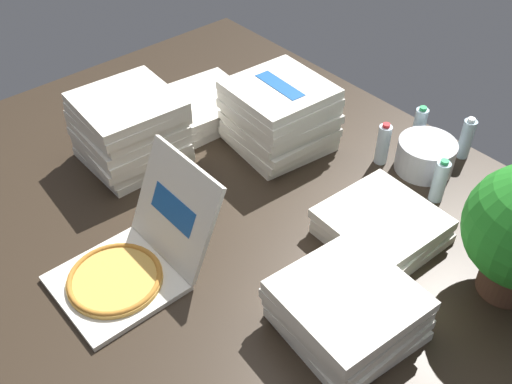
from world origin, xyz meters
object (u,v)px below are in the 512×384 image
object	(u,v)px
pizza_stack_left_near	(347,309)
ice_bucket	(425,156)
pizza_stack_center_near	(130,130)
water_bottle_0	(383,144)
open_pizza_box	(132,261)
pizza_stack_left_mid	(205,106)
water_bottle_1	(419,127)
pizza_stack_center_far	(382,226)
water_bottle_3	(466,138)
water_bottle_2	(440,181)
pizza_stack_right_near	(280,117)

from	to	relation	value
pizza_stack_left_near	ice_bucket	size ratio (longest dim) A/B	1.76
pizza_stack_center_near	water_bottle_0	xyz separation A→B (m)	(0.77, 0.85, -0.06)
open_pizza_box	pizza_stack_left_mid	bearing A→B (deg)	128.51
water_bottle_1	ice_bucket	bearing A→B (deg)	-42.67
pizza_stack_center_far	water_bottle_1	world-z (taller)	water_bottle_1
water_bottle_1	water_bottle_3	bearing A→B (deg)	24.27
pizza_stack_center_near	ice_bucket	world-z (taller)	pizza_stack_center_near
pizza_stack_center_near	water_bottle_0	size ratio (longest dim) A/B	2.16
pizza_stack_left_mid	pizza_stack_center_near	bearing A→B (deg)	-82.30
water_bottle_2	water_bottle_0	bearing A→B (deg)	176.10
pizza_stack_center_near	water_bottle_1	xyz separation A→B (m)	(0.79, 1.09, -0.06)
open_pizza_box	water_bottle_3	distance (m)	1.61
water_bottle_1	water_bottle_2	distance (m)	0.40
pizza_stack_left_near	pizza_stack_left_mid	world-z (taller)	pizza_stack_left_near
pizza_stack_center_near	water_bottle_3	bearing A→B (deg)	49.85
pizza_stack_center_far	water_bottle_2	distance (m)	0.36
open_pizza_box	pizza_stack_left_near	world-z (taller)	open_pizza_box
pizza_stack_left_mid	ice_bucket	bearing A→B (deg)	26.37
pizza_stack_center_far	ice_bucket	world-z (taller)	ice_bucket
water_bottle_1	pizza_stack_right_near	bearing A→B (deg)	-130.28
pizza_stack_center_far	water_bottle_0	distance (m)	0.50
water_bottle_2	pizza_stack_left_mid	bearing A→B (deg)	-162.52
water_bottle_2	water_bottle_1	bearing A→B (deg)	139.73
pizza_stack_center_far	open_pizza_box	bearing A→B (deg)	-119.14
pizza_stack_right_near	pizza_stack_left_near	distance (m)	1.08
water_bottle_2	pizza_stack_right_near	bearing A→B (deg)	-161.20
pizza_stack_center_near	water_bottle_3	distance (m)	1.54
water_bottle_0	water_bottle_1	distance (m)	0.24
pizza_stack_right_near	water_bottle_0	bearing A→B (deg)	33.81
ice_bucket	pizza_stack_right_near	bearing A→B (deg)	-146.34
open_pizza_box	pizza_stack_center_near	bearing A→B (deg)	148.03
water_bottle_0	water_bottle_1	world-z (taller)	same
water_bottle_3	pizza_stack_center_near	bearing A→B (deg)	-130.15
pizza_stack_left_near	pizza_stack_left_mid	size ratio (longest dim) A/B	1.02
open_pizza_box	water_bottle_0	bearing A→B (deg)	82.70
pizza_stack_right_near	water_bottle_0	world-z (taller)	pizza_stack_right_near
pizza_stack_left_mid	open_pizza_box	bearing A→B (deg)	-51.49
water_bottle_1	pizza_stack_center_far	bearing A→B (deg)	-64.12
pizza_stack_right_near	water_bottle_3	xyz separation A→B (m)	(0.63, 0.59, -0.06)
water_bottle_2	pizza_stack_center_far	bearing A→B (deg)	-90.90
pizza_stack_center_near	pizza_stack_center_far	world-z (taller)	pizza_stack_center_near
pizza_stack_center_far	water_bottle_3	xyz separation A→B (m)	(-0.10, 0.70, 0.04)
water_bottle_0	water_bottle_3	distance (m)	0.39
pizza_stack_left_mid	ice_bucket	distance (m)	1.11
ice_bucket	water_bottle_1	size ratio (longest dim) A/B	1.24
water_bottle_0	water_bottle_1	bearing A→B (deg)	84.27
pizza_stack_left_near	pizza_stack_center_far	bearing A→B (deg)	115.25
open_pizza_box	ice_bucket	bearing A→B (deg)	76.58
open_pizza_box	pizza_stack_center_near	xyz separation A→B (m)	(-0.61, 0.38, 0.09)
open_pizza_box	pizza_stack_left_mid	size ratio (longest dim) A/B	1.30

